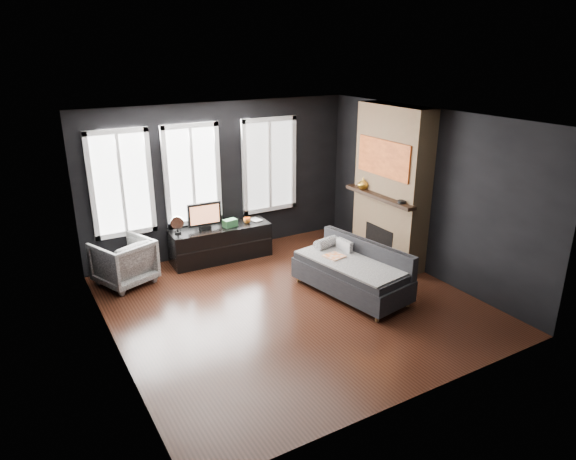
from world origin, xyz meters
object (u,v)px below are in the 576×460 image
armchair (124,260)px  mug (247,220)px  sofa (351,270)px  mantel_vase (363,184)px  monitor (204,214)px  book (252,215)px  media_console (221,243)px

armchair → mug: bearing=160.8°
sofa → mug: 2.31m
mug → mantel_vase: 2.14m
armchair → monitor: 1.54m
monitor → mantel_vase: bearing=-19.7°
armchair → mantel_vase: 4.20m
armchair → mantel_vase: mantel_vase is taller
mantel_vase → mug: bearing=150.9°
book → mantel_vase: size_ratio=1.15×
book → media_console: bearing=179.5°
sofa → mug: bearing=97.2°
media_console → monitor: (-0.26, 0.04, 0.57)m
media_console → sofa: bearing=-60.2°
armchair → book: (2.33, 0.14, 0.31)m
monitor → armchair: bearing=-169.2°
sofa → media_console: size_ratio=1.04×
armchair → mug: 2.23m
media_console → book: (0.62, -0.01, 0.42)m
mug → mantel_vase: mantel_vase is taller
sofa → mantel_vase: size_ratio=9.20×
mantel_vase → monitor: bearing=156.9°
armchair → mantel_vase: bearing=145.7°
sofa → armchair: size_ratio=2.26×
media_console → monitor: monitor is taller
sofa → monitor: 2.75m
armchair → mantel_vase: (4.00, -0.90, 0.92)m
book → sofa: bearing=-75.9°
book → armchair: bearing=-176.5°
sofa → mug: (-0.68, 2.19, 0.28)m
media_console → mug: size_ratio=13.50×
media_console → book: 0.75m
mantel_vase → armchair: bearing=167.3°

